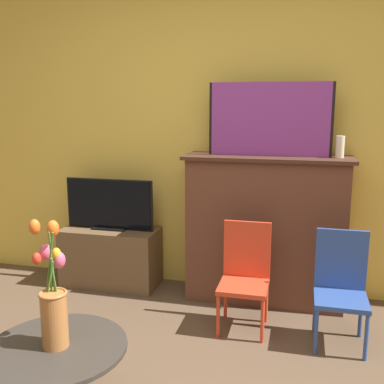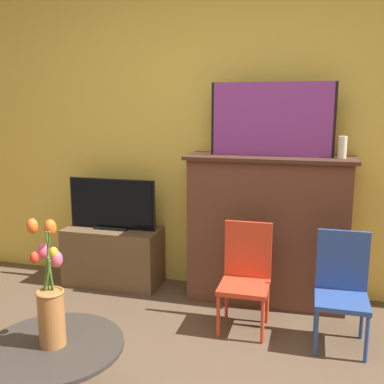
{
  "view_description": "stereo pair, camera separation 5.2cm",
  "coord_description": "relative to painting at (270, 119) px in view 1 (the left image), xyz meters",
  "views": [
    {
      "loc": [
        0.58,
        -1.37,
        1.48
      ],
      "look_at": [
        -0.05,
        1.16,
        0.97
      ],
      "focal_mm": 42.0,
      "sensor_mm": 36.0,
      "label": 1
    },
    {
      "loc": [
        0.63,
        -1.36,
        1.48
      ],
      "look_at": [
        -0.05,
        1.16,
        0.97
      ],
      "focal_mm": 42.0,
      "sensor_mm": 36.0,
      "label": 2
    }
  ],
  "objects": [
    {
      "name": "side_table",
      "position": [
        -0.77,
        -1.7,
        -1.08
      ],
      "size": [
        0.62,
        0.62,
        0.44
      ],
      "color": "#332D28",
      "rests_on": "ground"
    },
    {
      "name": "tv_stand",
      "position": [
        -1.26,
        -0.02,
        -1.13
      ],
      "size": [
        0.78,
        0.36,
        0.48
      ],
      "color": "brown",
      "rests_on": "ground"
    },
    {
      "name": "painting",
      "position": [
        0.0,
        0.0,
        0.0
      ],
      "size": [
        0.88,
        0.03,
        0.53
      ],
      "color": "black",
      "rests_on": "fireplace_mantel"
    },
    {
      "name": "chair_red",
      "position": [
        -0.09,
        -0.46,
        -0.99
      ],
      "size": [
        0.32,
        0.32,
        0.71
      ],
      "color": "red",
      "rests_on": "ground"
    },
    {
      "name": "wall_back",
      "position": [
        -0.33,
        0.21,
        -0.02
      ],
      "size": [
        8.0,
        0.06,
        2.7
      ],
      "color": "#EAC651",
      "rests_on": "ground"
    },
    {
      "name": "vase_tulips",
      "position": [
        -0.78,
        -1.68,
        -0.73
      ],
      "size": [
        0.2,
        0.16,
        0.55
      ],
      "color": "#AD6B38",
      "rests_on": "side_table"
    },
    {
      "name": "fireplace_mantel",
      "position": [
        -0.0,
        -0.01,
        -0.8
      ],
      "size": [
        1.21,
        0.41,
        1.11
      ],
      "color": "brown",
      "rests_on": "ground"
    },
    {
      "name": "mantel_candle",
      "position": [
        0.49,
        -0.01,
        -0.19
      ],
      "size": [
        0.06,
        0.06,
        0.15
      ],
      "color": "silver",
      "rests_on": "fireplace_mantel"
    },
    {
      "name": "tv_monitor",
      "position": [
        -1.26,
        -0.02,
        -0.7
      ],
      "size": [
        0.74,
        0.12,
        0.41
      ],
      "color": "black",
      "rests_on": "tv_stand"
    },
    {
      "name": "chair_blue",
      "position": [
        0.51,
        -0.52,
        -0.99
      ],
      "size": [
        0.32,
        0.32,
        0.71
      ],
      "color": "#2D4C99",
      "rests_on": "ground"
    }
  ]
}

